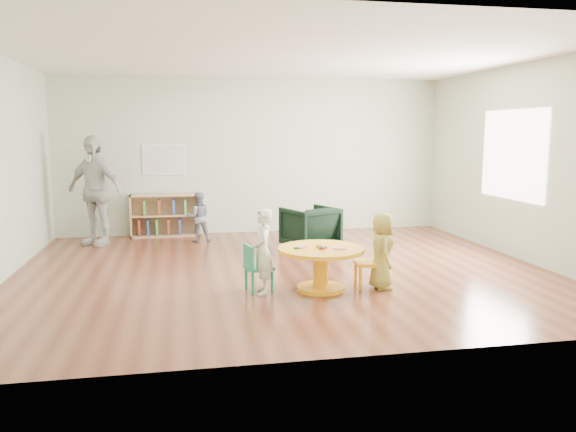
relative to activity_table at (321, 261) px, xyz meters
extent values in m
plane|color=brown|center=(-0.27, 1.02, -0.35)|extent=(7.00, 7.00, 0.00)
cube|color=white|center=(-0.27, 1.02, 2.40)|extent=(7.00, 6.00, 0.10)
cube|color=#B4C6A9|center=(-0.27, 4.02, 1.05)|extent=(7.00, 0.10, 2.80)
cube|color=#B4C6A9|center=(-0.27, -1.98, 1.05)|extent=(7.00, 0.10, 2.80)
cube|color=#B4C6A9|center=(3.23, 1.02, 1.05)|extent=(0.10, 6.00, 2.80)
cube|color=white|center=(3.21, 1.32, 1.15)|extent=(0.02, 1.60, 1.30)
cylinder|color=#FFAD15|center=(0.00, 0.00, -0.12)|extent=(0.18, 0.18, 0.46)
cylinder|color=#FFAD15|center=(0.00, 0.00, -0.33)|extent=(0.56, 0.56, 0.04)
cylinder|color=#FFAD15|center=(0.00, 0.00, 0.13)|extent=(1.01, 1.01, 0.04)
cylinder|color=pink|center=(-0.22, 0.06, 0.16)|extent=(0.15, 0.15, 0.01)
cylinder|color=pink|center=(0.20, -0.09, 0.16)|extent=(0.17, 0.17, 0.01)
cylinder|color=#FFAD15|center=(-0.02, -0.02, 0.18)|extent=(0.06, 0.13, 0.04)
cylinder|color=#12672A|center=(-0.04, -0.11, 0.18)|extent=(0.03, 0.05, 0.02)
cylinder|color=#12672A|center=(-0.01, 0.06, 0.18)|extent=(0.03, 0.05, 0.02)
cube|color=red|center=(-0.01, -0.10, 0.17)|extent=(0.06, 0.07, 0.02)
cube|color=#F84F14|center=(-0.17, 0.05, 0.17)|extent=(0.06, 0.07, 0.02)
cube|color=#1A2FC6|center=(0.03, -0.05, 0.17)|extent=(0.05, 0.05, 0.02)
cube|color=#12672A|center=(-0.29, 0.00, 0.17)|extent=(0.06, 0.06, 0.02)
cube|color=#1C9B6B|center=(-0.71, 0.10, -0.07)|extent=(0.35, 0.35, 0.04)
cube|color=#1C9B6B|center=(-0.84, 0.08, 0.07)|extent=(0.09, 0.29, 0.26)
cylinder|color=#1C9B6B|center=(-0.85, 0.19, -0.22)|extent=(0.04, 0.04, 0.26)
cylinder|color=#1C9B6B|center=(-0.80, -0.04, -0.22)|extent=(0.04, 0.04, 0.26)
cylinder|color=#1C9B6B|center=(-0.62, 0.24, -0.22)|extent=(0.04, 0.04, 0.26)
cylinder|color=#1C9B6B|center=(-0.57, 0.01, -0.22)|extent=(0.04, 0.04, 0.26)
cube|color=#FFAD15|center=(0.59, 0.01, -0.05)|extent=(0.34, 0.34, 0.04)
cube|color=#FFAD15|center=(0.72, 0.00, 0.10)|extent=(0.06, 0.32, 0.27)
cylinder|color=#FFAD15|center=(0.70, -0.12, -0.21)|extent=(0.04, 0.04, 0.27)
cylinder|color=#FFAD15|center=(0.72, 0.13, -0.21)|extent=(0.04, 0.04, 0.27)
cylinder|color=#FFAD15|center=(0.45, -0.10, -0.21)|extent=(0.04, 0.04, 0.27)
cylinder|color=#FFAD15|center=(0.47, 0.15, -0.21)|extent=(0.04, 0.04, 0.27)
cube|color=tan|center=(-2.45, 3.85, 0.03)|extent=(0.03, 0.30, 0.75)
cube|color=tan|center=(-1.28, 3.85, 0.03)|extent=(0.03, 0.30, 0.75)
cube|color=tan|center=(-1.87, 3.85, -0.33)|extent=(1.20, 0.30, 0.03)
cube|color=tan|center=(-1.87, 3.85, 0.39)|extent=(1.20, 0.30, 0.03)
cube|color=tan|center=(-1.87, 3.85, 0.03)|extent=(1.14, 0.28, 0.03)
cube|color=tan|center=(-1.87, 3.99, 0.03)|extent=(1.20, 0.02, 0.75)
cube|color=#A5402C|center=(-2.32, 3.83, -0.17)|extent=(0.04, 0.18, 0.26)
cube|color=#3353B5|center=(-2.17, 3.83, -0.17)|extent=(0.04, 0.18, 0.26)
cube|color=#53AD50|center=(-2.02, 3.83, -0.17)|extent=(0.04, 0.18, 0.26)
cube|color=#A5402C|center=(-1.82, 3.83, -0.17)|extent=(0.04, 0.18, 0.26)
cube|color=#3353B5|center=(-1.62, 3.83, -0.17)|extent=(0.04, 0.18, 0.26)
cube|color=#53AD50|center=(-2.22, 3.83, 0.18)|extent=(0.04, 0.18, 0.26)
cube|color=#A5402C|center=(-1.97, 3.83, 0.18)|extent=(0.04, 0.18, 0.26)
cube|color=#3353B5|center=(-1.72, 3.83, 0.18)|extent=(0.04, 0.18, 0.26)
cube|color=#53AD50|center=(-1.52, 3.83, 0.18)|extent=(0.04, 0.18, 0.26)
cube|color=white|center=(-1.87, 4.00, 1.00)|extent=(0.74, 0.01, 0.54)
cube|color=#FF3538|center=(-1.87, 4.00, 1.00)|extent=(0.70, 0.00, 0.50)
imported|color=black|center=(0.40, 2.27, -0.01)|extent=(0.96, 0.97, 0.68)
imported|color=white|center=(-0.68, 0.00, 0.14)|extent=(0.26, 0.37, 0.98)
imported|color=#FFF61C|center=(0.72, -0.07, 0.10)|extent=(0.34, 0.48, 0.90)
imported|color=#191B3F|center=(-1.31, 3.22, 0.07)|extent=(0.43, 0.35, 0.84)
imported|color=silver|center=(-2.96, 3.30, 0.55)|extent=(1.11, 0.94, 1.79)
camera|label=1|loc=(-1.56, -6.19, 1.48)|focal=35.00mm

